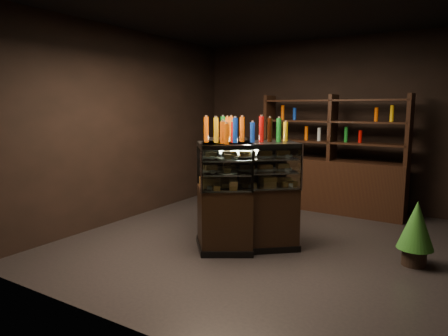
{
  "coord_description": "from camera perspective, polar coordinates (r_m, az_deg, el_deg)",
  "views": [
    {
      "loc": [
        2.16,
        -4.67,
        1.79
      ],
      "look_at": [
        -0.46,
        -0.42,
        1.03
      ],
      "focal_mm": 32.0,
      "sensor_mm": 36.0,
      "label": 1
    }
  ],
  "objects": [
    {
      "name": "ground",
      "position": [
        5.45,
        6.6,
        -10.56
      ],
      "size": [
        5.0,
        5.0,
        0.0
      ],
      "primitive_type": "plane",
      "color": "black",
      "rests_on": "ground"
    },
    {
      "name": "room_shell",
      "position": [
        5.15,
        6.98,
        10.31
      ],
      "size": [
        5.02,
        5.02,
        3.01
      ],
      "color": "black",
      "rests_on": "ground"
    },
    {
      "name": "display_case",
      "position": [
        5.24,
        1.81,
        -6.01
      ],
      "size": [
        1.61,
        1.4,
        1.37
      ],
      "rotation": [
        0.0,
        0.0,
        -0.15
      ],
      "color": "black",
      "rests_on": "ground"
    },
    {
      "name": "food_display",
      "position": [
        5.12,
        1.83,
        0.41
      ],
      "size": [
        1.22,
        1.07,
        0.42
      ],
      "color": "#B0883F",
      "rests_on": "display_case"
    },
    {
      "name": "bottles_top",
      "position": [
        5.08,
        1.88,
        5.41
      ],
      "size": [
        1.05,
        0.93,
        0.3
      ],
      "color": "yellow",
      "rests_on": "display_case"
    },
    {
      "name": "potted_conifer",
      "position": [
        5.03,
        25.79,
        -7.21
      ],
      "size": [
        0.4,
        0.4,
        0.85
      ],
      "rotation": [
        0.0,
        0.0,
        0.07
      ],
      "color": "black",
      "rests_on": "ground"
    },
    {
      "name": "back_shelving",
      "position": [
        7.11,
        14.98,
        -1.19
      ],
      "size": [
        2.46,
        0.5,
        2.0
      ],
      "rotation": [
        0.0,
        0.0,
        -0.03
      ],
      "color": "black",
      "rests_on": "ground"
    }
  ]
}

